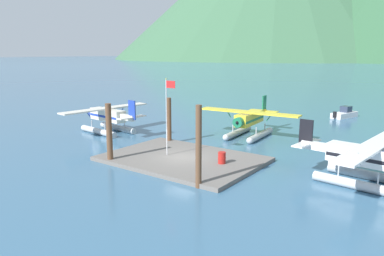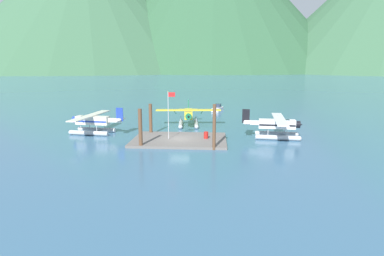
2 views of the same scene
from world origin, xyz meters
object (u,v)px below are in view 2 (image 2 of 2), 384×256
Objects in this scene: seaplane_yellow_bow_centre at (188,116)px; boat_white_open_north at (218,108)px; flagpole at (169,110)px; fuel_drum at (206,135)px; seaplane_white_stbd_fwd at (277,127)px; seaplane_cream_port_fwd at (93,123)px.

seaplane_yellow_bow_centre reaches higher than boat_white_open_north.
flagpole reaches higher than fuel_drum.
fuel_drum is at bearing -73.07° from seaplane_yellow_bow_centre.
flagpole is at bearing -168.44° from seaplane_white_stbd_fwd.
seaplane_white_stbd_fwd is 1.00× the size of seaplane_cream_port_fwd.
seaplane_yellow_bow_centre is at bearing 147.34° from seaplane_white_stbd_fwd.
boat_white_open_north is at bearing 86.48° from fuel_drum.
seaplane_yellow_bow_centre is at bearing 106.93° from fuel_drum.
flagpole is 14.75m from seaplane_white_stbd_fwd.
seaplane_cream_port_fwd is at bearing -152.00° from seaplane_yellow_bow_centre.
seaplane_cream_port_fwd reaches higher than boat_white_open_north.
seaplane_yellow_bow_centre reaches higher than fuel_drum.
boat_white_open_north is (6.45, 28.96, -3.66)m from flagpole.
fuel_drum is 28.37m from boat_white_open_north.
fuel_drum is 16.79m from seaplane_cream_port_fwd.
flagpole is 0.59× the size of seaplane_cream_port_fwd.
boat_white_open_north is (1.74, 28.32, -0.25)m from fuel_drum.
seaplane_white_stbd_fwd reaches higher than fuel_drum.
seaplane_yellow_bow_centre is (13.27, 7.06, 0.00)m from seaplane_cream_port_fwd.
fuel_drum is 0.08× the size of seaplane_white_stbd_fwd.
seaplane_cream_port_fwd is at bearing 177.64° from seaplane_white_stbd_fwd.
flagpole is 0.59× the size of seaplane_white_stbd_fwd.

